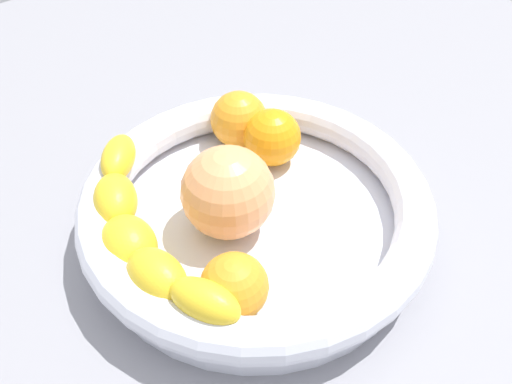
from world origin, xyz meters
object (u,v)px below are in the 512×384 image
Objects in this scene: orange_front at (234,286)px; peach_blush at (228,192)px; orange_mid_right at (272,137)px; orange_mid_left at (239,119)px; fruit_bowl at (256,210)px; banana_draped_left at (139,234)px.

peach_blush reaches higher than orange_front.
orange_mid_left is at bearing 98.35° from orange_mid_right.
orange_mid_left reaches higher than orange_front.
fruit_bowl is 5.42× the size of orange_mid_left.
orange_mid_right is at bearing 25.06° from peach_blush.
orange_mid_left is at bearing 45.70° from peach_blush.
banana_draped_left is 16.42cm from orange_mid_right.
orange_front is 0.93× the size of orange_mid_right.
orange_front is 0.91× the size of orange_mid_left.
peach_blush is at bearing -154.94° from orange_mid_right.
orange_front is at bearing -126.36° from peach_blush.
fruit_bowl is at bearing -13.98° from banana_draped_left.
orange_mid_right is (13.65, 10.86, 0.18)cm from orange_front.
banana_draped_left is 4.53× the size of orange_front.
banana_draped_left is at bearing 166.02° from fruit_bowl.
banana_draped_left is at bearing -157.50° from orange_mid_left.
banana_draped_left is 7.89cm from peach_blush.
fruit_bowl is 8.11cm from orange_mid_right.
fruit_bowl is 1.32× the size of banana_draped_left.
peach_blush is (-8.01, -8.21, 1.11)cm from orange_mid_left.
fruit_bowl is 5.56× the size of orange_mid_right.
orange_mid_left is 0.72× the size of peach_blush.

